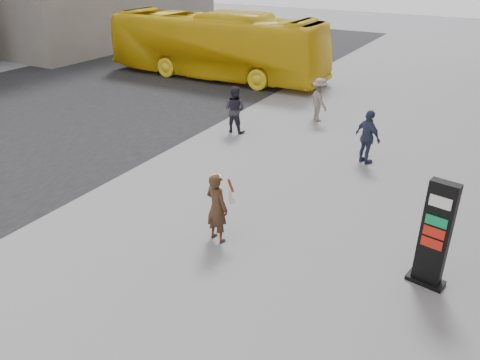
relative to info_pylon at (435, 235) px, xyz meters
The scene contains 8 objects.
ground 4.79m from the info_pylon, 164.05° to the right, with size 100.00×100.00×0.00m, color #9E9EA3.
road 17.89m from the info_pylon, 167.95° to the left, with size 16.00×60.00×0.01m, color black.
info_pylon is the anchor object (origin of this frame).
woman 4.86m from the info_pylon, behind, with size 0.78×0.74×1.79m.
bus 19.06m from the info_pylon, 136.56° to the left, with size 2.96×12.64×3.52m, color yellow.
pedestrian_a 10.29m from the info_pylon, 144.36° to the left, with size 0.89×0.70×1.84m, color #2B2931.
pedestrian_b 10.77m from the info_pylon, 124.00° to the left, with size 1.16×0.66×1.79m, color slate.
pedestrian_c 6.36m from the info_pylon, 118.27° to the left, with size 1.07×0.45×1.83m, color #303A55.
Camera 1 is at (5.07, -7.74, 6.44)m, focal length 35.00 mm.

